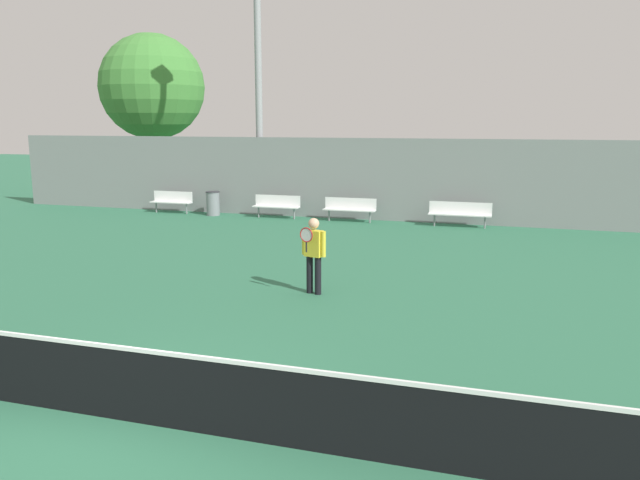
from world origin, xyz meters
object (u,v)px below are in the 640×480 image
(bench_by_gate, at_px, (460,212))
(tree_green_broad, at_px, (152,87))
(tennis_player, at_px, (314,251))
(trash_bin, at_px, (213,203))
(tennis_net, at_px, (122,383))
(bench_adjacent_court, at_px, (350,207))
(bench_courtside_near, at_px, (172,200))
(bench_courtside_far, at_px, (277,204))
(light_pole_far_right, at_px, (258,46))

(bench_by_gate, xyz_separation_m, tree_green_broad, (-15.69, 6.00, 4.74))
(tennis_player, distance_m, trash_bin, 11.93)
(tennis_net, height_order, tree_green_broad, tree_green_broad)
(bench_adjacent_court, distance_m, tree_green_broad, 14.02)
(bench_courtside_near, height_order, bench_courtside_far, same)
(bench_courtside_far, bearing_deg, light_pole_far_right, 136.86)
(tennis_player, distance_m, bench_adjacent_court, 9.79)
(bench_adjacent_court, bearing_deg, tree_green_broad, 152.95)
(bench_courtside_near, relative_size, trash_bin, 1.83)
(bench_adjacent_court, relative_size, bench_by_gate, 0.90)
(bench_courtside_far, distance_m, trash_bin, 2.62)
(tennis_player, relative_size, bench_by_gate, 0.76)
(tennis_net, height_order, bench_adjacent_court, tennis_net)
(bench_courtside_far, relative_size, trash_bin, 1.92)
(tennis_player, relative_size, bench_courtside_far, 0.91)
(tennis_net, xyz_separation_m, trash_bin, (-6.71, 15.66, -0.02))
(tennis_net, height_order, tennis_player, tennis_player)
(bench_by_gate, bearing_deg, tree_green_broad, 159.07)
(bench_adjacent_court, bearing_deg, bench_courtside_far, -179.99)
(tennis_player, xyz_separation_m, bench_courtside_far, (-4.57, 9.63, -0.41))
(tennis_player, distance_m, bench_by_gate, 9.90)
(bench_courtside_near, bearing_deg, tennis_player, -46.77)
(bench_adjacent_court, height_order, bench_by_gate, same)
(tennis_player, distance_m, light_pole_far_right, 13.26)
(tennis_player, distance_m, tree_green_broad, 21.09)
(trash_bin, bearing_deg, bench_courtside_near, 176.19)
(bench_courtside_far, bearing_deg, bench_adjacent_court, 0.01)
(bench_courtside_near, bearing_deg, trash_bin, -3.81)
(tennis_net, bearing_deg, bench_courtside_near, 118.55)
(bench_adjacent_court, bearing_deg, tennis_net, -85.49)
(bench_courtside_near, bearing_deg, tree_green_broad, 126.31)
(tennis_net, xyz_separation_m, bench_courtside_far, (-4.10, 15.78, 0.03))
(bench_courtside_far, bearing_deg, tennis_net, -75.44)
(tennis_net, relative_size, trash_bin, 12.98)
(light_pole_far_right, distance_m, trash_bin, 6.26)
(bench_by_gate, height_order, trash_bin, trash_bin)
(trash_bin, bearing_deg, bench_adjacent_court, 1.31)
(bench_adjacent_court, xyz_separation_m, light_pole_far_right, (-3.94, 1.02, 5.90))
(tennis_player, xyz_separation_m, bench_courtside_near, (-9.06, 9.63, -0.41))
(bench_by_gate, xyz_separation_m, trash_bin, (-9.41, -0.13, -0.06))
(bench_courtside_far, height_order, light_pole_far_right, light_pole_far_right)
(bench_courtside_near, height_order, bench_by_gate, same)
(tennis_player, distance_m, bench_courtside_far, 10.67)
(light_pole_far_right, height_order, trash_bin, light_pole_far_right)
(tennis_net, distance_m, trash_bin, 17.04)
(tennis_net, xyz_separation_m, bench_courtside_near, (-8.59, 15.78, 0.03))
(bench_courtside_far, bearing_deg, tree_green_broad, 146.00)
(tennis_player, height_order, bench_by_gate, tennis_player)
(bench_by_gate, distance_m, tree_green_broad, 17.46)
(bench_adjacent_court, bearing_deg, tennis_player, -79.90)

